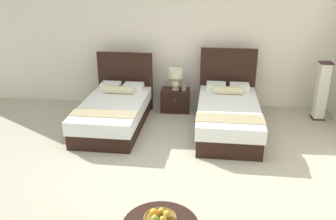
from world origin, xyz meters
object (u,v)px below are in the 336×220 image
(table_lamp, at_px, (176,76))
(bed_near_corner, at_px, (228,114))
(bed_near_window, at_px, (114,111))
(floor_lamp_corner, at_px, (322,91))
(vase, at_px, (184,87))
(fruit_bowl, at_px, (160,219))
(nightstand, at_px, (175,100))

(table_lamp, bearing_deg, bed_near_corner, -41.56)
(bed_near_window, xyz_separation_m, floor_lamp_corner, (3.98, 0.70, 0.28))
(vase, distance_m, floor_lamp_corner, 2.70)
(bed_near_corner, relative_size, table_lamp, 5.08)
(bed_near_corner, xyz_separation_m, vase, (-0.85, 0.85, 0.23))
(vase, xyz_separation_m, floor_lamp_corner, (2.70, -0.16, 0.04))
(bed_near_window, distance_m, fruit_bowl, 3.59)
(bed_near_corner, distance_m, nightstand, 1.37)
(table_lamp, distance_m, vase, 0.28)
(bed_near_corner, xyz_separation_m, nightstand, (-1.03, 0.89, -0.08))
(nightstand, relative_size, table_lamp, 1.34)
(bed_near_window, bearing_deg, table_lamp, 39.82)
(vase, bearing_deg, bed_near_window, -146.18)
(bed_near_corner, height_order, table_lamp, bed_near_corner)
(bed_near_window, relative_size, fruit_bowl, 6.50)
(bed_near_window, xyz_separation_m, table_lamp, (1.10, 0.92, 0.45))
(bed_near_corner, height_order, fruit_bowl, bed_near_corner)
(bed_near_corner, distance_m, floor_lamp_corner, 1.99)
(bed_near_corner, bearing_deg, fruit_bowl, -104.83)
(table_lamp, bearing_deg, nightstand, -90.00)
(fruit_bowl, bearing_deg, bed_near_corner, 75.17)
(bed_near_corner, bearing_deg, table_lamp, 138.44)
(bed_near_window, bearing_deg, floor_lamp_corner, 9.95)
(bed_near_window, xyz_separation_m, fruit_bowl, (1.24, -3.36, 0.25))
(table_lamp, bearing_deg, bed_near_window, -140.18)
(bed_near_window, relative_size, table_lamp, 4.78)
(bed_near_corner, xyz_separation_m, table_lamp, (-1.03, 0.91, 0.44))
(bed_near_window, distance_m, vase, 1.56)
(bed_near_window, bearing_deg, nightstand, 39.20)
(fruit_bowl, distance_m, floor_lamp_corner, 4.90)
(nightstand, distance_m, fruit_bowl, 4.27)
(bed_near_window, relative_size, vase, 12.60)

